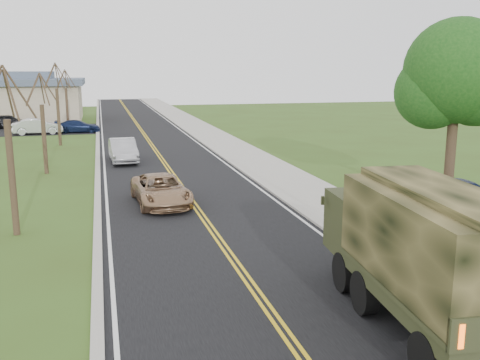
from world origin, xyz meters
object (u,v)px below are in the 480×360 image
object	(u,v)px
utility_box_near	(423,269)
military_truck	(424,245)
suv_champagne	(161,190)
sedan_silver	(123,150)
pickup_navy	(462,197)

from	to	relation	value
utility_box_near	military_truck	bearing A→B (deg)	-125.41
suv_champagne	utility_box_near	distance (m)	12.58
sedan_silver	pickup_navy	size ratio (longest dim) A/B	0.89
suv_champagne	utility_box_near	size ratio (longest dim) A/B	5.91
military_truck	pickup_navy	world-z (taller)	military_truck
suv_champagne	sedan_silver	xyz separation A→B (m)	(-1.13, 11.81, 0.10)
utility_box_near	pickup_navy	bearing A→B (deg)	46.61
military_truck	sedan_silver	world-z (taller)	military_truck
pickup_navy	utility_box_near	xyz separation A→B (m)	(-5.86, -6.23, -0.25)
suv_champagne	utility_box_near	bearing A→B (deg)	-65.66
military_truck	sedan_silver	size ratio (longest dim) A/B	1.56
suv_champagne	pickup_navy	distance (m)	12.80
military_truck	suv_champagne	xyz separation A→B (m)	(-4.58, 13.06, -1.33)
sedan_silver	utility_box_near	distance (m)	23.95
military_truck	sedan_silver	xyz separation A→B (m)	(-5.70, 24.87, -1.23)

